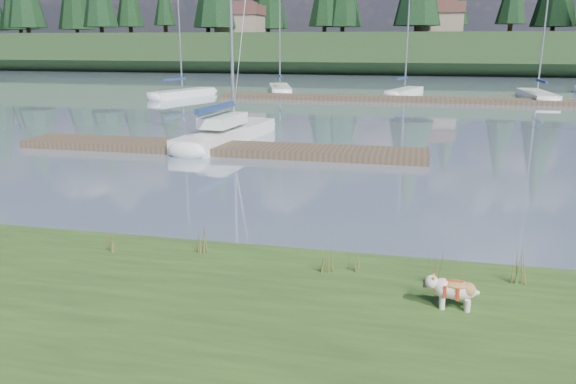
# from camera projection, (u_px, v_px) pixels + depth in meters

# --- Properties ---
(ground) EXTENTS (200.00, 200.00, 0.00)m
(ground) POSITION_uv_depth(u_px,v_px,m) (367.00, 100.00, 40.74)
(ground) COLOR #7C8BA3
(ground) RESTS_ON ground
(bank) EXTENTS (60.00, 9.00, 0.35)m
(bank) POSITION_uv_depth(u_px,v_px,m) (111.00, 382.00, 6.78)
(bank) COLOR #32511E
(bank) RESTS_ON ground
(ridge) EXTENTS (200.00, 20.00, 5.00)m
(ridge) POSITION_uv_depth(u_px,v_px,m) (394.00, 53.00, 80.59)
(ridge) COLOR #1D3218
(ridge) RESTS_ON ground
(bulldog) EXTENTS (0.78, 0.35, 0.47)m
(bulldog) POSITION_uv_depth(u_px,v_px,m) (454.00, 289.00, 8.23)
(bulldog) COLOR silver
(bulldog) RESTS_ON bank
(sailboat_main) EXTENTS (2.50, 8.27, 11.78)m
(sailboat_main) POSITION_uv_depth(u_px,v_px,m) (233.00, 130.00, 24.53)
(sailboat_main) COLOR white
(sailboat_main) RESTS_ON ground
(dock_near) EXTENTS (16.00, 2.00, 0.30)m
(dock_near) POSITION_uv_depth(u_px,v_px,m) (217.00, 148.00, 21.77)
(dock_near) COLOR #4C3D2C
(dock_near) RESTS_ON ground
(dock_far) EXTENTS (26.00, 2.20, 0.30)m
(dock_far) POSITION_uv_depth(u_px,v_px,m) (395.00, 99.00, 40.27)
(dock_far) COLOR #4C3D2C
(dock_far) RESTS_ON ground
(sailboat_bg_0) EXTENTS (3.58, 6.95, 10.12)m
(sailboat_bg_0) POSITION_uv_depth(u_px,v_px,m) (188.00, 92.00, 43.38)
(sailboat_bg_0) COLOR white
(sailboat_bg_0) RESTS_ON ground
(sailboat_bg_1) EXTENTS (3.68, 7.92, 11.66)m
(sailboat_bg_1) POSITION_uv_depth(u_px,v_px,m) (280.00, 88.00, 47.53)
(sailboat_bg_1) COLOR white
(sailboat_bg_1) RESTS_ON ground
(sailboat_bg_2) EXTENTS (3.10, 6.47, 9.77)m
(sailboat_bg_2) POSITION_uv_depth(u_px,v_px,m) (407.00, 91.00, 44.46)
(sailboat_bg_2) COLOR white
(sailboat_bg_2) RESTS_ON ground
(sailboat_bg_3) EXTENTS (1.89, 8.17, 11.92)m
(sailboat_bg_3) POSITION_uv_depth(u_px,v_px,m) (535.00, 94.00, 41.96)
(sailboat_bg_3) COLOR white
(sailboat_bg_3) RESTS_ON ground
(weed_0) EXTENTS (0.17, 0.14, 0.56)m
(weed_0) POSITION_uv_depth(u_px,v_px,m) (203.00, 241.00, 10.37)
(weed_0) COLOR #475B23
(weed_0) RESTS_ON bank
(weed_1) EXTENTS (0.17, 0.14, 0.55)m
(weed_1) POSITION_uv_depth(u_px,v_px,m) (327.00, 259.00, 9.52)
(weed_1) COLOR #475B23
(weed_1) RESTS_ON bank
(weed_2) EXTENTS (0.17, 0.14, 0.59)m
(weed_2) POSITION_uv_depth(u_px,v_px,m) (434.00, 271.00, 8.97)
(weed_2) COLOR #475B23
(weed_2) RESTS_ON bank
(weed_3) EXTENTS (0.17, 0.14, 0.49)m
(weed_3) POSITION_uv_depth(u_px,v_px,m) (112.00, 241.00, 10.45)
(weed_3) COLOR #475B23
(weed_3) RESTS_ON bank
(weed_4) EXTENTS (0.17, 0.14, 0.44)m
(weed_4) POSITION_uv_depth(u_px,v_px,m) (353.00, 260.00, 9.61)
(weed_4) COLOR #475B23
(weed_4) RESTS_ON bank
(weed_5) EXTENTS (0.17, 0.14, 0.68)m
(weed_5) POSITION_uv_depth(u_px,v_px,m) (517.00, 266.00, 9.08)
(weed_5) COLOR #475B23
(weed_5) RESTS_ON bank
(mud_lip) EXTENTS (60.00, 0.50, 0.14)m
(mud_lip) POSITION_uv_depth(u_px,v_px,m) (228.00, 258.00, 10.95)
(mud_lip) COLOR #33281C
(mud_lip) RESTS_ON ground
(house_0) EXTENTS (6.30, 5.30, 4.65)m
(house_0) POSITION_uv_depth(u_px,v_px,m) (241.00, 19.00, 81.19)
(house_0) COLOR gray
(house_0) RESTS_ON ridge
(house_1) EXTENTS (6.30, 5.30, 4.65)m
(house_1) POSITION_uv_depth(u_px,v_px,m) (440.00, 17.00, 76.18)
(house_1) COLOR gray
(house_1) RESTS_ON ridge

